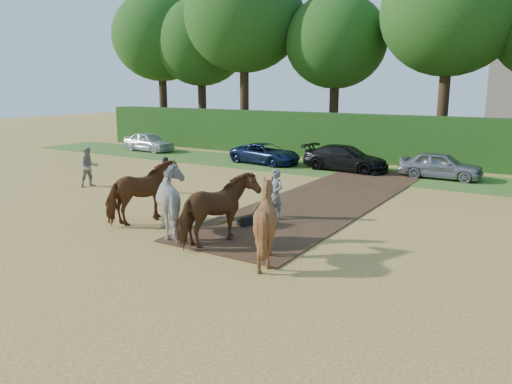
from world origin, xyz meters
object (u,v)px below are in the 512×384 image
Objects in this scene: spectator_far at (165,175)px; plough_team at (200,205)px; parked_cars at (366,160)px; spectator_near at (89,167)px.

plough_team reaches higher than spectator_far.
plough_team is 0.22× the size of parked_cars.
spectator_far is at bearing 140.60° from plough_team.
spectator_far is 0.22× the size of plough_team.
plough_team is at bearing -91.20° from parked_cars.
spectator_near is 10.48m from plough_team.
plough_team is (9.77, -3.79, 0.14)m from spectator_near.
spectator_near is 14.85m from parked_cars.
spectator_far is 7.25m from plough_team.
parked_cars is at bearing -21.03° from spectator_far.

